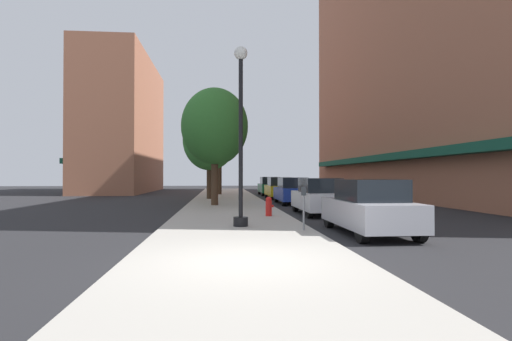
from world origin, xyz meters
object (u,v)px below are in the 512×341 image
at_px(car_white, 319,197).
at_px(car_green, 270,186).
at_px(tree_near, 210,140).
at_px(tree_mid, 219,137).
at_px(car_yellow, 279,188).
at_px(car_silver, 369,207).
at_px(fire_hydrant, 269,206).
at_px(lamppost, 241,132).
at_px(car_blue, 292,191).
at_px(tree_far, 215,127).
at_px(parking_meter_near, 304,203).

xyz_separation_m(car_white, car_green, (0.00, 18.41, 0.00)).
distance_m(tree_near, tree_mid, 6.93).
bearing_deg(car_yellow, tree_near, -164.51).
height_order(tree_near, car_silver, tree_near).
height_order(fire_hydrant, tree_mid, tree_mid).
relative_size(fire_hydrant, car_silver, 0.18).
bearing_deg(car_green, tree_mid, -172.57).
bearing_deg(tree_mid, car_silver, -79.21).
distance_m(lamppost, car_blue, 12.48).
bearing_deg(car_silver, car_blue, 89.43).
bearing_deg(tree_near, car_yellow, 16.37).
height_order(car_silver, car_yellow, same).
bearing_deg(car_white, tree_near, 114.60).
distance_m(tree_mid, car_yellow, 8.25).
relative_size(tree_far, car_blue, 1.54).
relative_size(tree_near, car_yellow, 1.49).
xyz_separation_m(tree_near, car_yellow, (5.26, 1.54, -3.51)).
bearing_deg(tree_near, lamppost, -84.77).
bearing_deg(tree_far, lamppost, -84.14).
xyz_separation_m(lamppost, car_silver, (3.81, -1.32, -2.39)).
bearing_deg(tree_mid, tree_far, -91.05).
bearing_deg(parking_meter_near, car_white, 71.72).
distance_m(fire_hydrant, car_green, 20.14).
bearing_deg(car_green, tree_far, -109.61).
height_order(fire_hydrant, car_white, car_white).
xyz_separation_m(tree_near, tree_far, (0.46, -6.17, 0.23)).
bearing_deg(car_white, car_yellow, 88.98).
xyz_separation_m(tree_mid, car_blue, (4.56, -10.97, -4.39)).
relative_size(tree_near, tree_far, 0.97).
relative_size(car_white, car_blue, 1.00).
relative_size(parking_meter_near, car_white, 0.30).
distance_m(fire_hydrant, car_yellow, 14.30).
bearing_deg(tree_near, car_green, 54.80).
bearing_deg(tree_mid, car_blue, -67.43).
height_order(lamppost, car_blue, lamppost).
bearing_deg(car_silver, car_white, 89.43).
distance_m(tree_near, tree_far, 6.19).
bearing_deg(tree_near, tree_mid, 84.19).
height_order(car_white, car_yellow, same).
height_order(car_white, car_blue, same).
height_order(car_blue, car_green, same).
relative_size(lamppost, car_green, 1.37).
relative_size(lamppost, tree_mid, 0.79).
bearing_deg(car_yellow, car_white, -90.89).
height_order(fire_hydrant, parking_meter_near, parking_meter_near).
xyz_separation_m(tree_near, car_blue, (5.26, -4.13, -3.51)).
height_order(lamppost, car_green, lamppost).
bearing_deg(car_green, car_blue, -90.21).
xyz_separation_m(parking_meter_near, car_blue, (1.95, 12.73, -0.14)).
distance_m(tree_mid, car_silver, 24.75).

